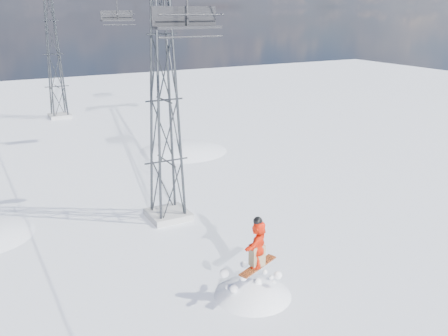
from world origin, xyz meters
The scene contains 7 objects.
ground centered at (0.00, 0.00, 0.00)m, with size 120.00×120.00×0.00m, color white.
snow_terrain centered at (-4.77, 21.24, -9.59)m, with size 39.00×37.00×22.00m.
lift_tower_near centered at (0.80, 8.00, 5.47)m, with size 5.20×1.80×11.43m.
lift_tower_far centered at (0.80, 33.00, 5.47)m, with size 5.20×1.80×11.43m.
snowboarder_jump centered at (0.80, 0.55, -1.64)m, with size 4.40×4.40×6.94m.
lift_chair_near centered at (-1.40, 0.61, 9.00)m, with size 1.86×0.54×2.31m.
lift_chair_mid centered at (3.00, 21.27, 8.71)m, with size 2.15×0.62×2.67m.
Camera 1 is at (-7.10, -11.97, 9.32)m, focal length 40.00 mm.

